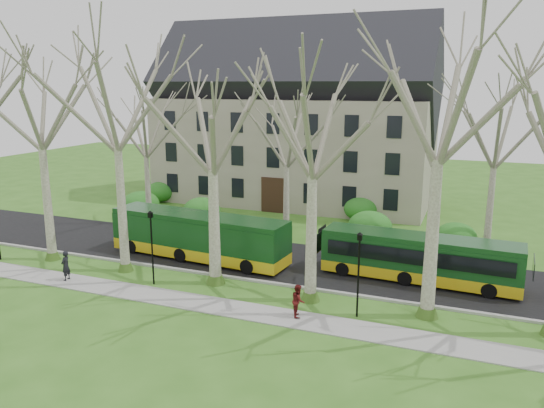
{
  "coord_description": "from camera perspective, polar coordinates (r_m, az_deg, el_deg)",
  "views": [
    {
      "loc": [
        11.11,
        -25.51,
        11.42
      ],
      "look_at": [
        -0.16,
        3.0,
        4.44
      ],
      "focal_mm": 35.0,
      "sensor_mm": 36.0,
      "label": 1
    }
  ],
  "objects": [
    {
      "name": "sidewalk",
      "position": [
        27.98,
        -3.91,
        -11.22
      ],
      "size": [
        70.0,
        2.0,
        0.06
      ],
      "primitive_type": "cube",
      "color": "gray",
      "rests_on": "ground"
    },
    {
      "name": "hedges",
      "position": [
        43.8,
        -0.19,
        -0.93
      ],
      "size": [
        30.6,
        8.6,
        2.0
      ],
      "color": "#24631C",
      "rests_on": "ground"
    },
    {
      "name": "curb",
      "position": [
        31.34,
        -0.74,
        -8.4
      ],
      "size": [
        80.0,
        0.25,
        0.14
      ],
      "primitive_type": "cube",
      "color": "#A5A39E",
      "rests_on": "ground"
    },
    {
      "name": "pedestrian_b",
      "position": [
        26.8,
        2.84,
        -10.32
      ],
      "size": [
        0.88,
        0.98,
        1.66
      ],
      "primitive_type": "imported",
      "rotation": [
        0.0,
        0.0,
        1.95
      ],
      "color": "#551313",
      "rests_on": "sidewalk"
    },
    {
      "name": "building",
      "position": [
        52.49,
        2.54,
        9.16
      ],
      "size": [
        26.5,
        12.2,
        16.0
      ],
      "color": "gray",
      "rests_on": "ground"
    },
    {
      "name": "road",
      "position": [
        34.86,
        1.77,
        -6.25
      ],
      "size": [
        80.0,
        8.0,
        0.06
      ],
      "primitive_type": "cube",
      "color": "black",
      "rests_on": "ground"
    },
    {
      "name": "lamp_row",
      "position": [
        28.33,
        -2.68,
        -5.38
      ],
      "size": [
        36.22,
        0.22,
        4.3
      ],
      "color": "black",
      "rests_on": "ground"
    },
    {
      "name": "tree_row_far",
      "position": [
        38.95,
        2.74,
        4.82
      ],
      "size": [
        33.0,
        7.0,
        12.0
      ],
      "color": "gray",
      "rests_on": "ground"
    },
    {
      "name": "bus_follow",
      "position": [
        32.31,
        15.54,
        -5.59
      ],
      "size": [
        11.39,
        2.96,
        2.82
      ],
      "primitive_type": null,
      "rotation": [
        0.0,
        0.0,
        -0.05
      ],
      "color": "#123F17",
      "rests_on": "road"
    },
    {
      "name": "ground",
      "position": [
        30.08,
        -1.83,
        -9.49
      ],
      "size": [
        120.0,
        120.0,
        0.0
      ],
      "primitive_type": "plane",
      "color": "#35671D",
      "rests_on": "ground"
    },
    {
      "name": "bus_lead",
      "position": [
        35.38,
        -7.91,
        -3.39
      ],
      "size": [
        12.62,
        3.7,
        3.11
      ],
      "primitive_type": null,
      "rotation": [
        0.0,
        0.0,
        -0.09
      ],
      "color": "#123F17",
      "rests_on": "road"
    },
    {
      "name": "tree_row_verge",
      "position": [
        28.45,
        -1.7,
        3.89
      ],
      "size": [
        49.0,
        7.0,
        14.0
      ],
      "color": "gray",
      "rests_on": "ground"
    },
    {
      "name": "pedestrian_a",
      "position": [
        33.68,
        -21.31,
        -6.2
      ],
      "size": [
        0.49,
        0.69,
        1.78
      ],
      "primitive_type": "imported",
      "rotation": [
        0.0,
        0.0,
        -1.47
      ],
      "color": "black",
      "rests_on": "sidewalk"
    }
  ]
}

